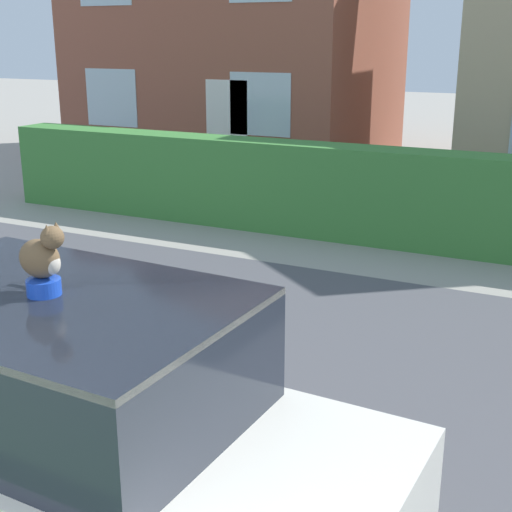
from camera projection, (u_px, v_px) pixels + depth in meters
road_strip at (261, 392)px, 6.23m from camera, size 28.00×6.81×0.01m
garden_hedge at (382, 196)px, 10.58m from camera, size 13.49×0.68×1.41m
police_car at (34, 427)px, 4.22m from camera, size 4.64×1.85×1.71m
cat at (43, 255)px, 3.83m from camera, size 0.36×0.21×0.32m
wheelie_bin at (182, 176)px, 13.04m from camera, size 0.73×0.74×1.05m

